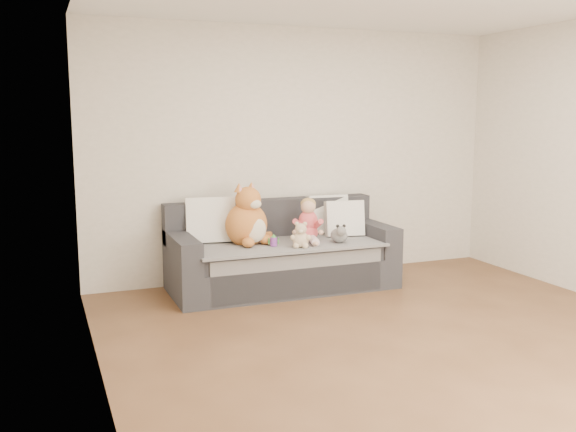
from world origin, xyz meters
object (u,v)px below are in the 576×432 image
Objects in this scene: toddler at (308,223)px; sippy_cup at (274,240)px; teddy_bear at (301,237)px; sofa at (281,257)px; plush_cat at (248,221)px.

sippy_cup is at bearing -140.34° from toddler.
teddy_bear reaches higher than sippy_cup.
teddy_bear is (-0.18, -0.26, -0.08)m from toddler.
teddy_bear is 0.26m from sippy_cup.
toddler reaches higher than sofa.
sofa is 3.51× the size of plush_cat.
sofa is 8.78× the size of teddy_bear.
toddler is 1.75× the size of teddy_bear.
plush_cat reaches higher than sofa.
plush_cat reaches higher than teddy_bear.
toddler is at bearing -29.14° from plush_cat.
plush_cat is at bearing 132.87° from sippy_cup.
plush_cat is at bearing 163.73° from teddy_bear.
sofa is at bearing 54.58° from sippy_cup.
toddler is 0.33m from teddy_bear.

